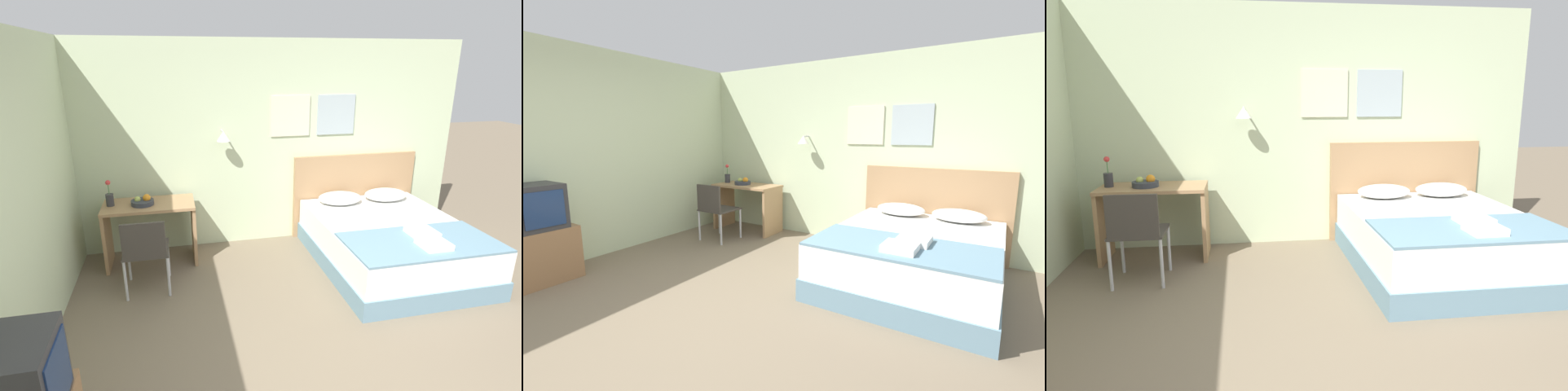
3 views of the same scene
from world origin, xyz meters
TOP-DOWN VIEW (x-y plane):
  - ground_plane at (0.00, 0.00)m, footprint 24.00×24.00m
  - wall_back at (0.01, 2.95)m, footprint 5.49×0.31m
  - wall_left at (-2.37, -0.04)m, footprint 0.06×5.92m
  - bed at (1.31, 1.84)m, footprint 1.66×2.05m
  - headboard at (1.31, 2.89)m, footprint 1.78×0.06m
  - pillow_left at (0.97, 2.60)m, footprint 0.59×0.42m
  - pillow_right at (1.65, 2.60)m, footprint 0.59×0.42m
  - throw_blanket at (1.31, 1.24)m, footprint 1.61×0.82m
  - folded_towel_near_foot at (1.41, 1.38)m, footprint 0.28×0.29m
  - folded_towel_mid_bed at (1.35, 1.10)m, footprint 0.28×0.27m
  - desk at (-1.49, 2.56)m, footprint 1.07×0.56m
  - desk_chair at (-1.53, 1.83)m, footprint 0.47×0.47m
  - fruit_bowl at (-1.56, 2.53)m, footprint 0.26×0.26m
  - flower_vase at (-1.93, 2.57)m, footprint 0.09×0.09m
  - tv_stand at (-2.08, -0.27)m, footprint 0.48×0.66m
  - television at (-2.08, -0.27)m, footprint 0.47×0.47m

SIDE VIEW (x-z plane):
  - ground_plane at x=0.00m, z-range 0.00..0.00m
  - bed at x=1.31m, z-range 0.00..0.56m
  - tv_stand at x=-2.08m, z-range 0.00..0.59m
  - desk_chair at x=-1.53m, z-range 0.09..0.95m
  - desk at x=-1.49m, z-range 0.14..0.91m
  - throw_blanket at x=1.31m, z-range 0.56..0.58m
  - headboard at x=1.31m, z-range 0.00..1.15m
  - folded_towel_near_foot at x=1.41m, z-range 0.58..0.64m
  - folded_towel_mid_bed at x=1.35m, z-range 0.58..0.64m
  - pillow_left at x=0.97m, z-range 0.56..0.70m
  - pillow_right at x=1.65m, z-range 0.56..0.70m
  - fruit_bowl at x=-1.56m, z-range 0.74..0.87m
  - television at x=-2.08m, z-range 0.59..1.06m
  - flower_vase at x=-1.93m, z-range 0.71..1.02m
  - wall_left at x=-2.37m, z-range 0.00..2.65m
  - wall_back at x=0.01m, z-range 0.01..2.66m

